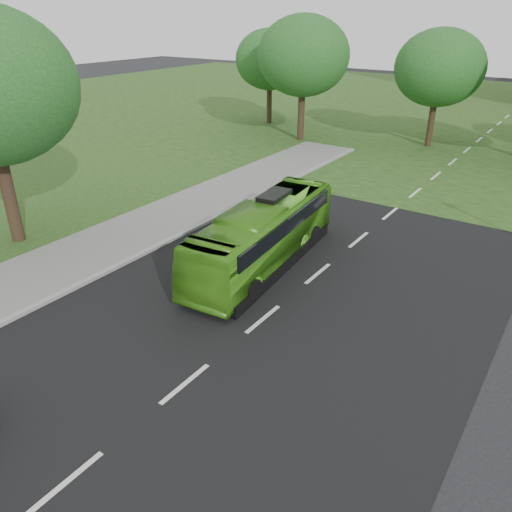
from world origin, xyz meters
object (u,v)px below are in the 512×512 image
(tree_park_b, at_px, (439,68))
(tree_park_a, at_px, (303,56))
(tree_park_f, at_px, (270,60))
(bus, at_px, (263,235))

(tree_park_b, bearing_deg, tree_park_a, -158.32)
(tree_park_f, bearing_deg, tree_park_a, -35.74)
(tree_park_a, height_order, tree_park_b, tree_park_a)
(tree_park_a, xyz_separation_m, tree_park_f, (-5.74, 4.13, -0.80))
(tree_park_a, bearing_deg, tree_park_f, 144.26)
(tree_park_b, relative_size, bus, 0.90)
(tree_park_b, height_order, tree_park_f, tree_park_b)
(tree_park_a, height_order, bus, tree_park_a)
(tree_park_a, distance_m, bus, 23.17)
(tree_park_a, distance_m, tree_park_f, 7.12)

